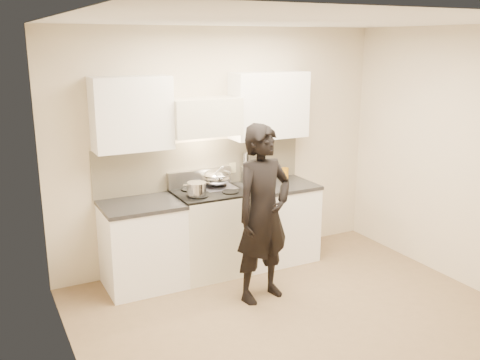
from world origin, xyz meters
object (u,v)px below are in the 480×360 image
at_px(stove, 210,232).
at_px(wok, 216,177).
at_px(utensil_crock, 246,173).
at_px(person, 263,214).
at_px(counter_right, 274,222).

distance_m(stove, wok, 0.61).
relative_size(stove, wok, 2.21).
height_order(utensil_crock, person, person).
bearing_deg(stove, utensil_crock, 22.85).
bearing_deg(wok, person, -86.00).
relative_size(stove, utensil_crock, 2.73).
bearing_deg(person, counter_right, 41.71).
relative_size(counter_right, person, 0.52).
bearing_deg(stove, person, -75.39).
bearing_deg(wok, utensil_crock, 12.99).
distance_m(wok, person, 0.98).
distance_m(utensil_crock, person, 1.13).
bearing_deg(wok, stove, -135.22).
bearing_deg(person, utensil_crock, 59.63).
distance_m(counter_right, utensil_crock, 0.67).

